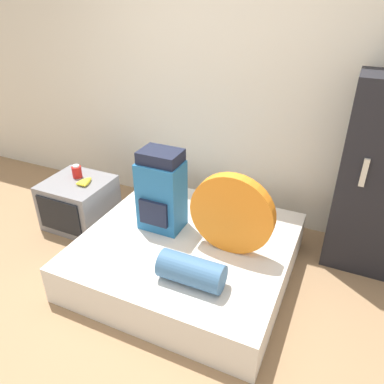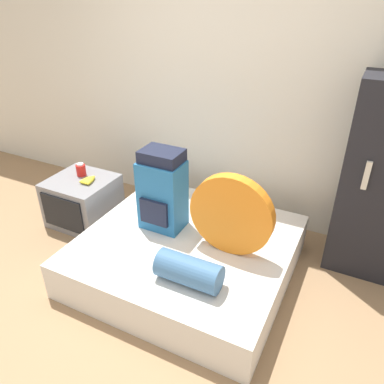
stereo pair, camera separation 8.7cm
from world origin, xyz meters
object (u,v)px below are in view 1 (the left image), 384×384
object	(u,v)px
tent_bag	(232,214)
sleeping_roll	(191,271)
backpack	(161,192)
canister	(77,172)
television	(79,203)

from	to	relation	value
tent_bag	sleeping_roll	size ratio (longest dim) A/B	1.41
backpack	sleeping_roll	world-z (taller)	backpack
backpack	tent_bag	size ratio (longest dim) A/B	1.07
backpack	canister	bearing A→B (deg)	169.11
tent_bag	television	bearing A→B (deg)	173.83
television	sleeping_roll	bearing A→B (deg)	-22.89
tent_bag	sleeping_roll	bearing A→B (deg)	-104.28
backpack	sleeping_roll	size ratio (longest dim) A/B	1.50
tent_bag	canister	distance (m)	1.71
sleeping_roll	backpack	bearing A→B (deg)	134.17
sleeping_roll	canister	distance (m)	1.73
tent_bag	sleeping_roll	distance (m)	0.53
sleeping_roll	television	bearing A→B (deg)	157.11
television	backpack	bearing A→B (deg)	-6.54
backpack	television	size ratio (longest dim) A/B	1.15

